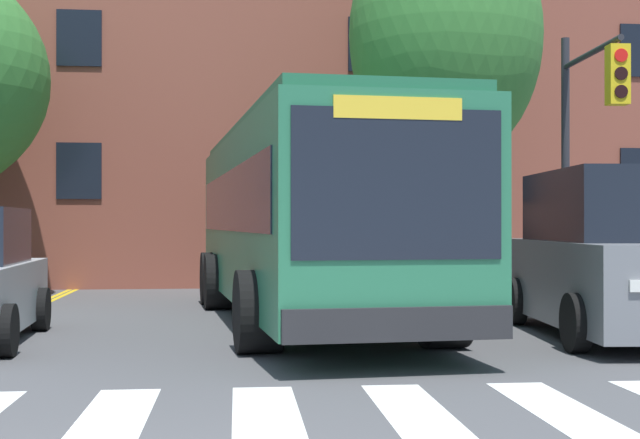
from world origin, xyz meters
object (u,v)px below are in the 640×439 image
at_px(car_tan_behind_bus, 265,253).
at_px(street_tree_curbside_large, 445,38).
at_px(car_grey_far_lane, 612,258).
at_px(traffic_light_near_corner, 586,125).
at_px(city_bus, 305,217).

xyz_separation_m(car_tan_behind_bus, street_tree_curbside_large, (3.65, -5.53, 4.84)).
bearing_deg(car_tan_behind_bus, car_grey_far_lane, -69.97).
height_order(car_grey_far_lane, traffic_light_near_corner, traffic_light_near_corner).
distance_m(car_grey_far_lane, traffic_light_near_corner, 4.18).
xyz_separation_m(car_grey_far_lane, street_tree_curbside_large, (-0.78, 6.59, 4.55)).
bearing_deg(car_tan_behind_bus, traffic_light_near_corner, -58.24).
xyz_separation_m(car_grey_far_lane, traffic_light_near_corner, (1.03, 3.32, 2.32)).
distance_m(traffic_light_near_corner, street_tree_curbside_large, 4.35).
xyz_separation_m(car_tan_behind_bus, traffic_light_near_corner, (5.45, -8.80, 2.61)).
xyz_separation_m(car_grey_far_lane, car_tan_behind_bus, (-4.42, 12.13, -0.29)).
bearing_deg(car_grey_far_lane, car_tan_behind_bus, 110.03).
relative_size(car_tan_behind_bus, street_tree_curbside_large, 0.44).
height_order(traffic_light_near_corner, street_tree_curbside_large, street_tree_curbside_large).
bearing_deg(street_tree_curbside_large, car_tan_behind_bus, 123.38).
relative_size(city_bus, car_tan_behind_bus, 2.97).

